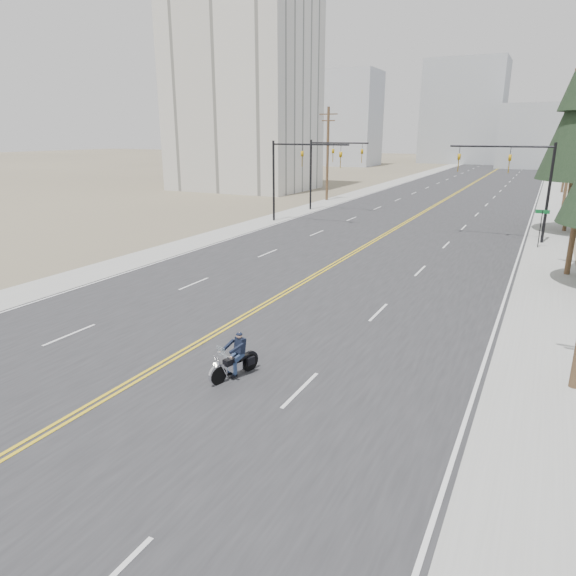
% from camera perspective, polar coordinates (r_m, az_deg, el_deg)
% --- Properties ---
extents(ground_plane, '(400.00, 400.00, 0.00)m').
position_cam_1_polar(ground_plane, '(16.04, -22.10, -12.73)').
color(ground_plane, '#776D56').
rests_on(ground_plane, ground).
extents(road, '(20.00, 200.00, 0.01)m').
position_cam_1_polar(road, '(79.95, 19.05, 10.44)').
color(road, '#303033').
rests_on(road, ground).
extents(sidewalk_left, '(3.00, 200.00, 0.01)m').
position_cam_1_polar(sidewalk_left, '(82.33, 10.99, 11.20)').
color(sidewalk_left, '#A5A5A0').
rests_on(sidewalk_left, ground).
extents(sidewalk_right, '(3.00, 200.00, 0.01)m').
position_cam_1_polar(sidewalk_right, '(79.19, 27.39, 9.45)').
color(sidewalk_right, '#A5A5A0').
rests_on(sidewalk_right, ground).
extents(traffic_mast_left, '(7.10, 0.26, 7.00)m').
position_cam_1_polar(traffic_mast_left, '(45.55, 0.68, 13.46)').
color(traffic_mast_left, black).
rests_on(traffic_mast_left, ground).
extents(traffic_mast_right, '(7.10, 0.26, 7.00)m').
position_cam_1_polar(traffic_mast_right, '(40.96, 24.37, 11.64)').
color(traffic_mast_right, black).
rests_on(traffic_mast_right, ground).
extents(traffic_mast_far, '(6.10, 0.26, 7.00)m').
position_cam_1_polar(traffic_mast_far, '(52.97, 4.27, 13.81)').
color(traffic_mast_far, black).
rests_on(traffic_mast_far, ground).
extents(street_sign, '(0.90, 0.06, 2.62)m').
position_cam_1_polar(street_sign, '(39.25, 26.30, 6.60)').
color(street_sign, black).
rests_on(street_sign, ground).
extents(utility_pole_c, '(2.20, 0.30, 11.00)m').
position_cam_1_polar(utility_pole_c, '(46.88, 29.30, 12.46)').
color(utility_pole_c, brown).
rests_on(utility_pole_c, ground).
extents(utility_pole_d, '(2.20, 0.30, 11.50)m').
position_cam_1_polar(utility_pole_d, '(61.86, 28.97, 13.29)').
color(utility_pole_d, brown).
rests_on(utility_pole_d, ground).
extents(utility_pole_e, '(2.20, 0.30, 11.00)m').
position_cam_1_polar(utility_pole_e, '(78.86, 28.70, 13.46)').
color(utility_pole_e, brown).
rests_on(utility_pole_e, ground).
extents(utility_pole_left, '(2.20, 0.30, 10.50)m').
position_cam_1_polar(utility_pole_left, '(61.55, 4.43, 14.77)').
color(utility_pole_left, brown).
rests_on(utility_pole_left, ground).
extents(apartment_block, '(18.00, 14.00, 30.00)m').
position_cam_1_polar(apartment_block, '(75.19, -5.02, 22.38)').
color(apartment_block, silver).
rests_on(apartment_block, ground).
extents(haze_bldg_a, '(14.00, 12.00, 22.00)m').
position_cam_1_polar(haze_bldg_a, '(132.15, 6.73, 18.15)').
color(haze_bldg_a, '#B7BCC6').
rests_on(haze_bldg_a, ground).
extents(haze_bldg_b, '(18.00, 14.00, 14.00)m').
position_cam_1_polar(haze_bldg_b, '(133.86, 26.44, 14.85)').
color(haze_bldg_b, '#ADB2B7').
rests_on(haze_bldg_b, ground).
extents(haze_bldg_d, '(20.00, 15.00, 26.00)m').
position_cam_1_polar(haze_bldg_d, '(150.70, 18.93, 17.98)').
color(haze_bldg_d, '#ADB2B7').
rests_on(haze_bldg_d, ground).
extents(haze_bldg_f, '(12.00, 12.00, 16.00)m').
position_cam_1_polar(haze_bldg_f, '(151.66, 3.19, 16.91)').
color(haze_bldg_f, '#ADB2B7').
rests_on(haze_bldg_f, ground).
extents(motorcyclist, '(1.31, 2.05, 1.48)m').
position_cam_1_polar(motorcyclist, '(16.64, -6.03, -7.55)').
color(motorcyclist, black).
rests_on(motorcyclist, ground).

